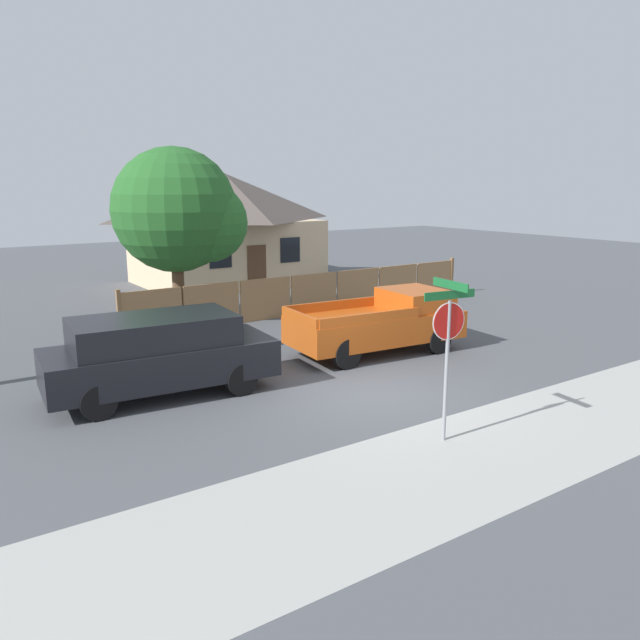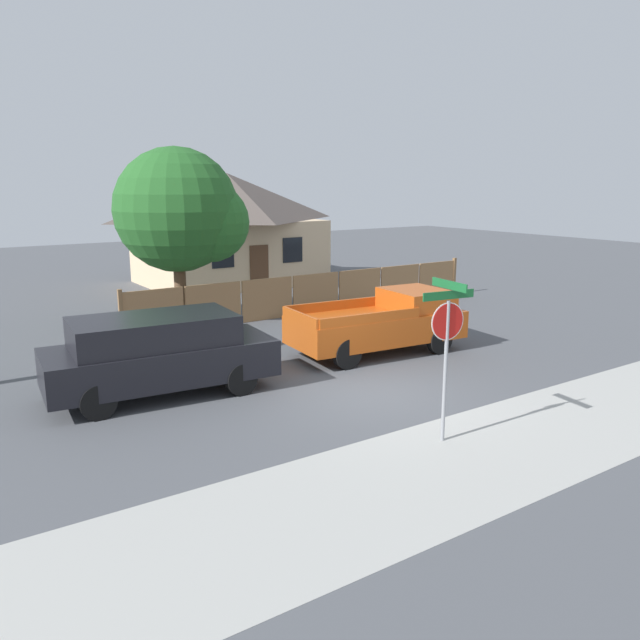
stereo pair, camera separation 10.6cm
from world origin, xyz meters
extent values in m
plane|color=#4C4F54|center=(0.00, 0.00, 0.00)|extent=(80.00, 80.00, 0.00)
cube|color=#A3A39E|center=(0.00, -3.60, 0.00)|extent=(36.00, 3.20, 0.01)
cube|color=#997047|center=(-2.11, 8.05, 0.71)|extent=(1.93, 0.06, 1.43)
cube|color=#997047|center=(-0.11, 8.05, 0.71)|extent=(1.93, 0.06, 1.43)
cube|color=#997047|center=(1.90, 8.05, 0.71)|extent=(1.93, 0.06, 1.43)
cube|color=#997047|center=(3.90, 8.05, 0.71)|extent=(1.93, 0.06, 1.43)
cube|color=#997047|center=(5.91, 8.05, 0.71)|extent=(1.93, 0.06, 1.43)
cube|color=#997047|center=(7.91, 8.05, 0.71)|extent=(1.93, 0.06, 1.43)
cube|color=#997047|center=(9.92, 8.05, 0.71)|extent=(1.93, 0.06, 1.43)
cube|color=brown|center=(-3.12, 8.05, 0.76)|extent=(0.12, 0.12, 1.53)
cube|color=brown|center=(10.92, 8.05, 0.76)|extent=(0.12, 0.12, 1.53)
cube|color=beige|center=(4.44, 16.18, 1.46)|extent=(7.56, 5.82, 2.92)
pyramid|color=#514742|center=(4.44, 16.18, 3.99)|extent=(8.17, 6.29, 2.13)
cube|color=black|center=(2.73, 13.25, 1.70)|extent=(1.00, 0.04, 1.10)
cube|color=black|center=(6.14, 13.25, 1.70)|extent=(1.00, 0.04, 1.10)
cube|color=brown|center=(4.44, 13.25, 1.00)|extent=(0.90, 0.04, 2.00)
cylinder|color=brown|center=(-0.69, 9.39, 1.11)|extent=(0.40, 0.40, 2.22)
sphere|color=#235B23|center=(-0.69, 9.39, 3.75)|extent=(4.07, 4.07, 4.07)
sphere|color=#266326|center=(0.22, 8.88, 3.34)|extent=(2.64, 2.64, 2.64)
cube|color=black|center=(-3.89, 2.55, 0.75)|extent=(5.08, 2.44, 0.81)
cube|color=black|center=(-4.01, 2.57, 1.47)|extent=(3.60, 2.15, 0.64)
cube|color=black|center=(-2.39, 2.42, 1.47)|extent=(0.22, 1.76, 0.54)
cylinder|color=black|center=(-2.29, 3.30, 0.37)|extent=(0.73, 0.22, 0.73)
cylinder|color=black|center=(-2.45, 1.53, 0.37)|extent=(0.73, 0.22, 0.73)
cylinder|color=black|center=(-5.33, 3.58, 0.37)|extent=(0.73, 0.22, 0.73)
cylinder|color=black|center=(-5.49, 1.81, 0.37)|extent=(0.73, 0.22, 0.73)
cube|color=#B74C14|center=(2.24, 2.55, 0.75)|extent=(4.97, 2.44, 0.75)
cube|color=#B74C14|center=(3.55, 2.43, 1.40)|extent=(1.70, 1.98, 0.55)
cube|color=#B74C14|center=(1.51, 3.58, 1.26)|extent=(3.00, 0.35, 0.26)
cube|color=#B74C14|center=(1.33, 1.68, 1.26)|extent=(3.00, 0.35, 0.26)
cube|color=#B74C14|center=(-0.12, 2.77, 1.26)|extent=(0.25, 1.90, 0.26)
cylinder|color=black|center=(3.80, 3.31, 0.39)|extent=(0.79, 0.22, 0.79)
cylinder|color=black|center=(3.64, 1.53, 0.39)|extent=(0.79, 0.22, 0.79)
cylinder|color=black|center=(0.83, 3.58, 0.39)|extent=(0.79, 0.22, 0.79)
cylinder|color=black|center=(0.67, 1.80, 0.39)|extent=(0.79, 0.22, 0.79)
cylinder|color=gray|center=(-0.56, -2.79, 1.30)|extent=(0.07, 0.07, 2.61)
cylinder|color=red|center=(-0.56, -2.79, 2.24)|extent=(0.64, 0.12, 0.65)
cylinder|color=white|center=(-0.56, -2.79, 2.24)|extent=(0.68, 0.11, 0.68)
cube|color=#19602D|center=(-0.56, -2.79, 2.71)|extent=(1.06, 0.18, 0.15)
cube|color=#19602D|center=(-0.56, -2.79, 2.89)|extent=(0.17, 0.96, 0.15)
camera|label=1|loc=(-8.51, -10.32, 4.62)|focal=35.00mm
camera|label=2|loc=(-8.42, -10.38, 4.62)|focal=35.00mm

